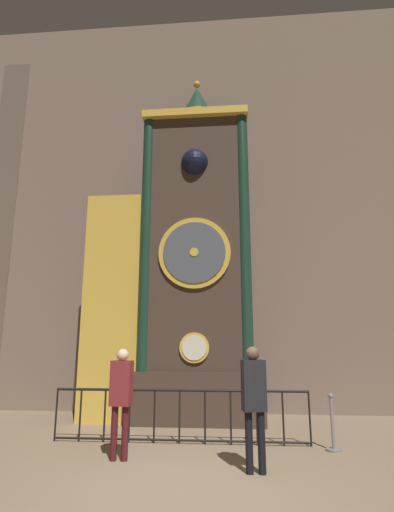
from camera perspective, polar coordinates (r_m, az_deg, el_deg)
The scene contains 7 objects.
ground_plane at distance 5.81m, azimuth -1.39°, elevation -30.69°, with size 28.00×28.00×0.00m, color #847056.
cathedral_back_wall at distance 12.37m, azimuth 1.50°, elevation 8.39°, with size 24.00×0.32×12.47m.
clock_tower at distance 10.47m, azimuth -2.59°, elevation -1.69°, with size 4.45×1.80×9.31m.
railing_fence at distance 8.14m, azimuth -2.51°, elevation -21.51°, with size 4.88×0.05×0.98m.
visitor_near at distance 7.07m, azimuth -10.78°, elevation -18.55°, with size 0.36×0.25×1.74m.
visitor_far at distance 6.34m, azimuth 8.13°, elevation -19.10°, with size 0.38×0.29×1.78m.
stanchion_post at distance 8.03m, azimuth 18.85°, elevation -22.72°, with size 0.28×0.28×0.96m.
Camera 1 is at (0.60, -5.49, 1.81)m, focal length 28.00 mm.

